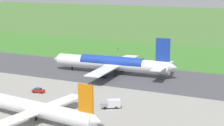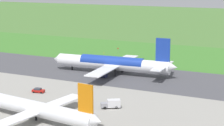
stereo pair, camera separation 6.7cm
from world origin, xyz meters
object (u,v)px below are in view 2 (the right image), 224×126
service_car_ops (38,90)px  no_stopping_sign (118,50)px  service_truck_baggage (111,104)px  traffic_cone_orange (104,53)px  airliner_parked_mid (36,109)px  airliner_main (113,63)px

service_car_ops → no_stopping_sign: no_stopping_sign is taller
service_truck_baggage → traffic_cone_orange: size_ratio=11.06×
airliner_parked_mid → service_car_ops: size_ratio=9.73×
service_truck_baggage → traffic_cone_orange: service_truck_baggage is taller
service_truck_baggage → service_car_ops: bearing=-7.8°
airliner_main → airliner_parked_mid: size_ratio=1.24×
service_truck_baggage → traffic_cone_orange: 92.03m
traffic_cone_orange → airliner_main: bearing=122.0°
airliner_parked_mid → service_car_ops: airliner_parked_mid is taller
airliner_main → service_car_ops: 38.12m
airliner_parked_mid → service_truck_baggage: airliner_parked_mid is taller
service_car_ops → airliner_main: bearing=-105.7°
service_car_ops → traffic_cone_orange: size_ratio=8.16×
airliner_main → service_car_ops: airliner_main is taller
airliner_main → traffic_cone_orange: (24.95, -39.90, -4.08)m
service_truck_baggage → no_stopping_sign: size_ratio=2.25×
traffic_cone_orange → airliner_parked_mid: bearing=107.4°
airliner_main → no_stopping_sign: airliner_main is taller
service_truck_baggage → no_stopping_sign: bearing=-65.6°
traffic_cone_orange → service_car_ops: bearing=100.9°
no_stopping_sign → service_truck_baggage: bearing=114.4°
service_car_ops → no_stopping_sign: bearing=-84.0°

